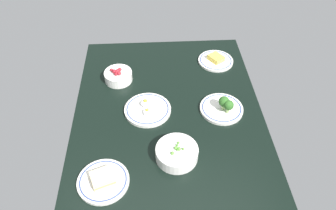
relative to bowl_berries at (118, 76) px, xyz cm
name	(u,v)px	position (x,y,z in cm)	size (l,w,h in cm)	color
dining_table	(168,111)	(-21.99, -24.49, -4.94)	(112.10, 88.27, 4.00)	black
bowl_berries	(118,76)	(0.00, 0.00, 0.00)	(14.46, 14.46, 7.12)	white
plate_sandwich	(103,180)	(-61.26, 2.78, -1.61)	(20.22, 20.22, 4.61)	white
bowl_peas	(177,153)	(-50.89, -26.45, 0.02)	(17.59, 17.59, 6.73)	white
plate_cheese	(216,60)	(12.86, -52.98, -1.88)	(19.26, 19.26, 3.89)	white
plate_eggs	(148,109)	(-23.39, -14.74, -1.81)	(21.96, 21.96, 4.92)	white
plate_broccoli	(223,107)	(-25.30, -50.13, -0.55)	(20.37, 20.37, 8.53)	white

